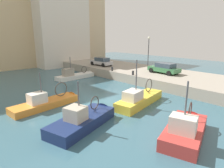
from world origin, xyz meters
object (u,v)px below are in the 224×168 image
(fishing_boat_yellow, at_px, (141,102))
(fishing_boat_red, at_px, (185,133))
(fishing_boat_white, at_px, (77,77))
(parked_car_green, at_px, (164,68))
(mooring_bollard_south, at_px, (133,73))
(mooring_bollard_mid, at_px, (112,69))
(fishing_boat_navy, at_px, (86,123))
(quay_streetlamp, at_px, (149,47))
(parked_car_silver, at_px, (101,61))
(fishing_boat_orange, at_px, (50,105))

(fishing_boat_yellow, height_order, fishing_boat_red, fishing_boat_yellow)
(fishing_boat_yellow, bearing_deg, fishing_boat_white, 83.07)
(parked_car_green, xyz_separation_m, mooring_bollard_south, (-3.92, 2.13, -0.44))
(mooring_bollard_south, height_order, mooring_bollard_mid, same)
(fishing_boat_navy, bearing_deg, fishing_boat_red, -55.15)
(fishing_boat_white, distance_m, fishing_boat_red, 19.68)
(parked_car_green, xyz_separation_m, quay_streetlamp, (1.73, 4.05, 2.54))
(fishing_boat_white, xyz_separation_m, fishing_boat_navy, (-8.02, -13.70, -0.03))
(fishing_boat_white, height_order, mooring_bollard_mid, fishing_boat_white)
(fishing_boat_red, height_order, mooring_bollard_south, fishing_boat_red)
(fishing_boat_red, height_order, quay_streetlamp, quay_streetlamp)
(mooring_bollard_mid, bearing_deg, quay_streetlamp, -20.14)
(fishing_boat_white, relative_size, parked_car_green, 1.57)
(fishing_boat_yellow, bearing_deg, parked_car_silver, 63.68)
(parked_car_silver, bearing_deg, fishing_boat_orange, -145.90)
(parked_car_green, height_order, mooring_bollard_south, parked_car_green)
(fishing_boat_white, distance_m, parked_car_green, 12.65)
(fishing_boat_orange, bearing_deg, mooring_bollard_south, 1.78)
(fishing_boat_yellow, xyz_separation_m, quay_streetlamp, (10.73, 7.47, 4.31))
(fishing_boat_navy, height_order, parked_car_silver, fishing_boat_navy)
(fishing_boat_orange, bearing_deg, parked_car_silver, 34.10)
(parked_car_green, bearing_deg, quay_streetlamp, 66.92)
(fishing_boat_white, distance_m, mooring_bollard_mid, 5.44)
(fishing_boat_navy, bearing_deg, mooring_bollard_south, 26.42)
(fishing_boat_navy, distance_m, parked_car_silver, 20.06)
(parked_car_silver, xyz_separation_m, quay_streetlamp, (3.54, -7.06, 2.55))
(fishing_boat_white, height_order, fishing_boat_orange, fishing_boat_white)
(parked_car_green, bearing_deg, fishing_boat_white, 125.96)
(fishing_boat_navy, relative_size, mooring_bollard_mid, 11.75)
(fishing_boat_orange, xyz_separation_m, mooring_bollard_mid, (11.70, 4.36, 1.35))
(fishing_boat_orange, distance_m, parked_car_green, 15.82)
(parked_car_silver, height_order, quay_streetlamp, quay_streetlamp)
(fishing_boat_yellow, xyz_separation_m, parked_car_silver, (7.19, 14.53, 1.77))
(fishing_boat_red, height_order, mooring_bollard_mid, fishing_boat_red)
(fishing_boat_yellow, xyz_separation_m, fishing_boat_red, (-2.52, -5.68, -0.02))
(fishing_boat_navy, height_order, quay_streetlamp, quay_streetlamp)
(mooring_bollard_south, relative_size, mooring_bollard_mid, 1.00)
(parked_car_silver, bearing_deg, quay_streetlamp, -63.34)
(fishing_boat_yellow, xyz_separation_m, fishing_boat_navy, (-6.37, -0.15, -0.03))
(fishing_boat_yellow, distance_m, parked_car_silver, 16.30)
(fishing_boat_yellow, distance_m, quay_streetlamp, 13.77)
(fishing_boat_yellow, bearing_deg, quay_streetlamp, 34.84)
(fishing_boat_yellow, relative_size, fishing_boat_navy, 1.09)
(fishing_boat_navy, xyz_separation_m, mooring_bollard_south, (11.45, 5.69, 1.37))
(fishing_boat_orange, xyz_separation_m, quay_streetlamp, (17.35, 2.29, 4.33))
(parked_car_silver, bearing_deg, fishing_boat_red, -115.65)
(mooring_bollard_south, bearing_deg, fishing_boat_navy, -153.58)
(fishing_boat_white, xyz_separation_m, parked_car_green, (7.35, -10.14, 1.78))
(fishing_boat_navy, relative_size, parked_car_silver, 1.51)
(fishing_boat_navy, height_order, mooring_bollard_mid, fishing_boat_navy)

